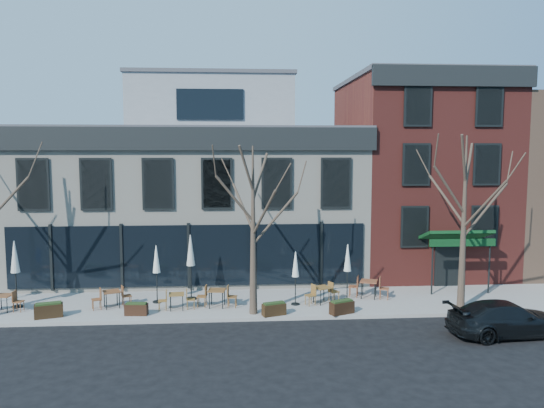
{
  "coord_description": "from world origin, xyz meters",
  "views": [
    {
      "loc": [
        2.21,
        -25.65,
        7.04
      ],
      "look_at": [
        4.21,
        2.0,
        4.18
      ],
      "focal_mm": 35.0,
      "sensor_mm": 36.0,
      "label": 1
    }
  ],
  "objects": [
    {
      "name": "cafe_set_2",
      "position": [
        -0.29,
        -3.09,
        0.59
      ],
      "size": [
        1.63,
        0.7,
        0.85
      ],
      "color": "brown",
      "rests_on": "sidewalk_front"
    },
    {
      "name": "tree_right",
      "position": [
        12.01,
        -3.9,
        4.02
      ],
      "size": [
        3.72,
        3.77,
        7.48
      ],
      "color": "#382B21",
      "rests_on": "sidewalk_front"
    },
    {
      "name": "red_brick_building",
      "position": [
        13.0,
        4.98,
        5.64
      ],
      "size": [
        8.2,
        11.78,
        11.18
      ],
      "color": "maroon",
      "rests_on": "ground"
    },
    {
      "name": "cafe_set_0",
      "position": [
        -7.62,
        -2.84,
        0.6
      ],
      "size": [
        1.69,
        0.72,
        0.88
      ],
      "color": "brown",
      "rests_on": "sidewalk_front"
    },
    {
      "name": "planter_3",
      "position": [
        6.72,
        -4.2,
        0.44
      ],
      "size": [
        1.11,
        0.8,
        0.58
      ],
      "color": "black",
      "rests_on": "sidewalk_front"
    },
    {
      "name": "sidewalk_front",
      "position": [
        3.25,
        -2.15,
        0.07
      ],
      "size": [
        33.5,
        4.7,
        0.15
      ],
      "primitive_type": "cube",
      "color": "gray",
      "rests_on": "ground"
    },
    {
      "name": "planter_1",
      "position": [
        -1.89,
        -3.75,
        0.41
      ],
      "size": [
        0.96,
        0.45,
        0.52
      ],
      "color": "black",
      "rests_on": "sidewalk_front"
    },
    {
      "name": "umbrella_4",
      "position": [
        7.35,
        -2.3,
        2.0
      ],
      "size": [
        0.42,
        0.42,
        2.62
      ],
      "color": "black",
      "rests_on": "sidewalk_front"
    },
    {
      "name": "cafe_set_3",
      "position": [
        1.44,
        -2.85,
        0.64
      ],
      "size": [
        1.84,
        0.81,
        0.95
      ],
      "color": "brown",
      "rests_on": "sidewalk_front"
    },
    {
      "name": "planter_0",
      "position": [
        -5.43,
        -3.81,
        0.46
      ],
      "size": [
        1.19,
        0.75,
        0.62
      ],
      "color": "black",
      "rests_on": "sidewalk_front"
    },
    {
      "name": "ground",
      "position": [
        0.0,
        0.0,
        0.0
      ],
      "size": [
        120.0,
        120.0,
        0.0
      ],
      "primitive_type": "plane",
      "color": "black",
      "rests_on": "ground"
    },
    {
      "name": "tree_mid",
      "position": [
        3.01,
        -3.9,
        3.79
      ],
      "size": [
        3.5,
        3.55,
        7.04
      ],
      "color": "#382B21",
      "rests_on": "sidewalk_front"
    },
    {
      "name": "cafe_set_1",
      "position": [
        -3.15,
        -2.61,
        0.62
      ],
      "size": [
        1.75,
        1.05,
        0.91
      ],
      "color": "brown",
      "rests_on": "sidewalk_front"
    },
    {
      "name": "umbrella_0",
      "position": [
        -7.3,
        -2.28,
        2.24
      ],
      "size": [
        0.47,
        0.47,
        2.96
      ],
      "color": "black",
      "rests_on": "sidewalk_front"
    },
    {
      "name": "umbrella_2",
      "position": [
        0.22,
        -1.55,
        2.27
      ],
      "size": [
        0.48,
        0.48,
        3.01
      ],
      "color": "black",
      "rests_on": "sidewalk_front"
    },
    {
      "name": "sidewalk_side",
      "position": [
        -11.25,
        6.0,
        0.07
      ],
      "size": [
        4.5,
        12.0,
        0.15
      ],
      "primitive_type": "cube",
      "color": "gray",
      "rests_on": "ground"
    },
    {
      "name": "planter_2",
      "position": [
        3.85,
        -4.2,
        0.42
      ],
      "size": [
        1.05,
        0.68,
        0.55
      ],
      "color": "black",
      "rests_on": "sidewalk_front"
    },
    {
      "name": "parked_sedan",
      "position": [
        12.5,
        -6.85,
        0.66
      ],
      "size": [
        4.68,
        2.24,
        1.31
      ],
      "primitive_type": "imported",
      "rotation": [
        0.0,
        0.0,
        1.66
      ],
      "color": "black",
      "rests_on": "ground"
    },
    {
      "name": "cafe_set_5",
      "position": [
        8.45,
        -1.92,
        0.66
      ],
      "size": [
        1.93,
        1.1,
        1.0
      ],
      "color": "brown",
      "rests_on": "sidewalk_front"
    },
    {
      "name": "cafe_set_4",
      "position": [
        6.15,
        -2.61,
        0.62
      ],
      "size": [
        1.74,
        1.12,
        0.91
      ],
      "color": "brown",
      "rests_on": "sidewalk_front"
    },
    {
      "name": "umbrella_3",
      "position": [
        4.91,
        -2.76,
        1.86
      ],
      "size": [
        0.39,
        0.39,
        2.42
      ],
      "color": "black",
      "rests_on": "sidewalk_front"
    },
    {
      "name": "corner_building",
      "position": [
        0.07,
        5.07,
        4.72
      ],
      "size": [
        18.39,
        10.39,
        11.1
      ],
      "color": "beige",
      "rests_on": "ground"
    },
    {
      "name": "umbrella_1",
      "position": [
        -1.28,
        -1.96,
        1.99
      ],
      "size": [
        0.42,
        0.42,
        2.61
      ],
      "color": "black",
      "rests_on": "sidewalk_front"
    }
  ]
}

